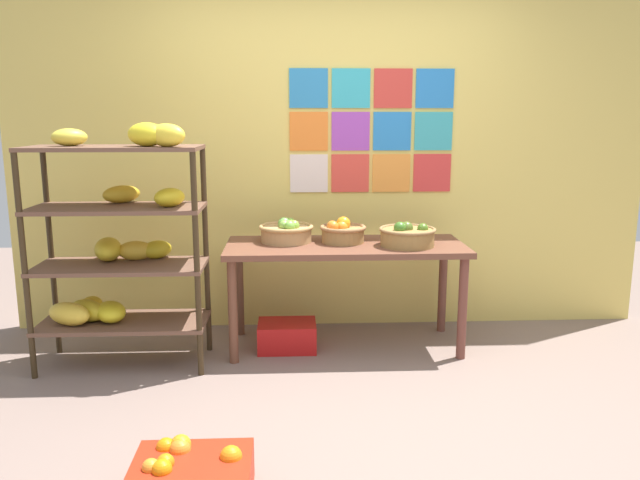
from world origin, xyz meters
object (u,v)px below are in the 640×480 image
at_px(display_table, 345,257).
at_px(fruit_basket_right, 287,231).
at_px(banana_shelf_unit, 118,240).
at_px(fruit_basket_back_right, 407,235).
at_px(produce_crate_under_table, 287,336).
at_px(orange_crate_foreground, 192,476).
at_px(fruit_basket_left, 342,232).

relative_size(display_table, fruit_basket_right, 4.30).
height_order(banana_shelf_unit, display_table, banana_shelf_unit).
xyz_separation_m(display_table, fruit_basket_back_right, (0.40, -0.08, 0.16)).
xyz_separation_m(fruit_basket_right, fruit_basket_back_right, (0.80, -0.17, -0.00)).
relative_size(banana_shelf_unit, fruit_basket_right, 4.11).
relative_size(fruit_basket_right, fruit_basket_back_right, 0.99).
height_order(banana_shelf_unit, produce_crate_under_table, banana_shelf_unit).
bearing_deg(banana_shelf_unit, display_table, 9.42).
height_order(fruit_basket_right, fruit_basket_back_right, fruit_basket_back_right).
bearing_deg(fruit_basket_right, display_table, -13.51).
xyz_separation_m(display_table, fruit_basket_right, (-0.40, 0.09, 0.16)).
distance_m(banana_shelf_unit, fruit_basket_right, 1.10).
xyz_separation_m(produce_crate_under_table, orange_crate_foreground, (-0.39, -1.69, 0.01)).
bearing_deg(fruit_basket_left, orange_crate_foreground, -113.29).
distance_m(banana_shelf_unit, fruit_basket_left, 1.45).
bearing_deg(banana_shelf_unit, fruit_basket_back_right, 4.94).
bearing_deg(banana_shelf_unit, produce_crate_under_table, 10.54).
height_order(display_table, fruit_basket_left, fruit_basket_left).
distance_m(banana_shelf_unit, display_table, 1.47).
xyz_separation_m(banana_shelf_unit, display_table, (1.44, 0.24, -0.18)).
relative_size(fruit_basket_right, fruit_basket_left, 1.19).
height_order(fruit_basket_right, produce_crate_under_table, fruit_basket_right).
bearing_deg(display_table, banana_shelf_unit, -170.58).
bearing_deg(fruit_basket_back_right, fruit_basket_right, 167.69).
relative_size(display_table, produce_crate_under_table, 4.07).
distance_m(display_table, produce_crate_under_table, 0.67).
relative_size(display_table, orange_crate_foreground, 3.28).
xyz_separation_m(display_table, orange_crate_foreground, (-0.79, -1.73, -0.53)).
bearing_deg(display_table, fruit_basket_right, 166.49).
bearing_deg(produce_crate_under_table, banana_shelf_unit, -169.46).
xyz_separation_m(fruit_basket_right, orange_crate_foreground, (-0.39, -1.83, -0.69)).
bearing_deg(fruit_basket_left, banana_shelf_unit, -168.22).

